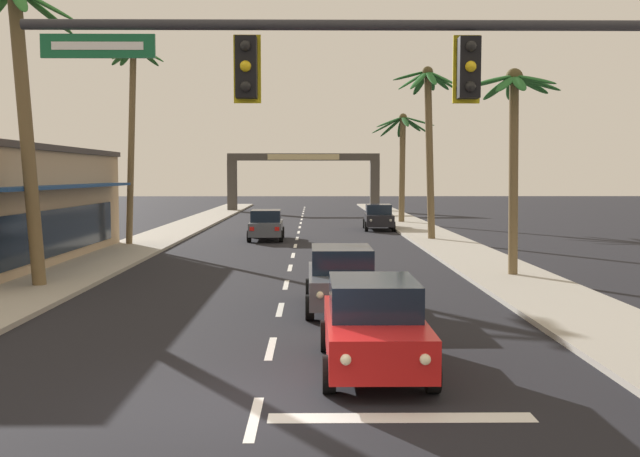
# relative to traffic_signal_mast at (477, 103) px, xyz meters

# --- Properties ---
(ground_plane) EXTENTS (220.00, 220.00, 0.00)m
(ground_plane) POSITION_rel_traffic_signal_mast_xyz_m (-3.40, 0.01, -4.72)
(ground_plane) COLOR black
(sidewalk_right) EXTENTS (3.20, 110.00, 0.14)m
(sidewalk_right) POSITION_rel_traffic_signal_mast_xyz_m (4.40, 20.01, -4.65)
(sidewalk_right) COLOR #9E998E
(sidewalk_right) RESTS_ON ground
(sidewalk_left) EXTENTS (3.20, 110.00, 0.14)m
(sidewalk_left) POSITION_rel_traffic_signal_mast_xyz_m (-11.20, 20.01, -4.65)
(sidewalk_left) COLOR #9E998E
(sidewalk_left) RESTS_ON ground
(lane_markings) EXTENTS (4.28, 88.99, 0.01)m
(lane_markings) POSITION_rel_traffic_signal_mast_xyz_m (-2.94, 20.09, -4.72)
(lane_markings) COLOR silver
(lane_markings) RESTS_ON ground
(traffic_signal_mast) EXTENTS (10.26, 0.41, 6.70)m
(traffic_signal_mast) POSITION_rel_traffic_signal_mast_xyz_m (0.00, 0.00, 0.00)
(traffic_signal_mast) COLOR #2D2D33
(traffic_signal_mast) RESTS_ON ground
(sedan_lead_at_stop_bar) EXTENTS (1.95, 4.45, 1.68)m
(sedan_lead_at_stop_bar) POSITION_rel_traffic_signal_mast_xyz_m (-1.39, 2.12, -3.87)
(sedan_lead_at_stop_bar) COLOR red
(sedan_lead_at_stop_bar) RESTS_ON ground
(sedan_third_in_queue) EXTENTS (1.97, 4.46, 1.68)m
(sedan_third_in_queue) POSITION_rel_traffic_signal_mast_xyz_m (-1.74, 8.16, -3.87)
(sedan_third_in_queue) COLOR #4C515B
(sedan_third_in_queue) RESTS_ON ground
(sedan_oncoming_far) EXTENTS (2.01, 4.48, 1.68)m
(sedan_oncoming_far) POSITION_rel_traffic_signal_mast_xyz_m (-5.09, 28.86, -3.87)
(sedan_oncoming_far) COLOR #4C515B
(sedan_oncoming_far) RESTS_ON ground
(sedan_parked_nearest_kerb) EXTENTS (2.05, 4.49, 1.68)m
(sedan_parked_nearest_kerb) POSITION_rel_traffic_signal_mast_xyz_m (1.83, 36.17, -3.87)
(sedan_parked_nearest_kerb) COLOR black
(sedan_parked_nearest_kerb) RESTS_ON ground
(palm_left_second) EXTENTS (4.00, 4.13, 9.65)m
(palm_left_second) POSITION_rel_traffic_signal_mast_xyz_m (-11.58, 11.71, 1.61)
(palm_left_second) COLOR brown
(palm_left_second) RESTS_ON ground
(palm_left_third) EXTENTS (3.21, 3.46, 10.33)m
(palm_left_third) POSITION_rel_traffic_signal_mast_xyz_m (-11.51, 25.31, 2.75)
(palm_left_third) COLOR brown
(palm_left_third) RESTS_ON ground
(palm_right_second) EXTENTS (3.27, 3.17, 7.29)m
(palm_right_second) POSITION_rel_traffic_signal_mast_xyz_m (4.44, 13.95, 0.73)
(palm_right_second) COLOR brown
(palm_right_second) RESTS_ON ground
(palm_right_third) EXTENTS (3.59, 3.56, 9.45)m
(palm_right_third) POSITION_rel_traffic_signal_mast_xyz_m (3.78, 28.14, 1.82)
(palm_right_third) COLOR brown
(palm_right_third) RESTS_ON ground
(palm_right_farthest) EXTENTS (4.56, 4.70, 8.13)m
(palm_right_farthest) POSITION_rel_traffic_signal_mast_xyz_m (4.14, 42.31, 0.88)
(palm_right_farthest) COLOR brown
(palm_right_farthest) RESTS_ON ground
(town_gateway_arch) EXTENTS (15.02, 0.90, 5.71)m
(town_gateway_arch) POSITION_rel_traffic_signal_mast_xyz_m (-3.40, 60.36, -0.93)
(town_gateway_arch) COLOR #423D38
(town_gateway_arch) RESTS_ON ground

